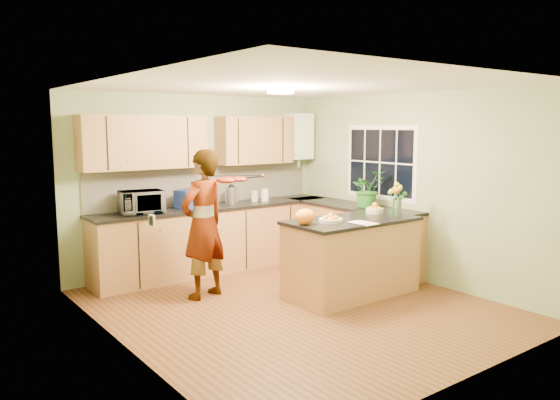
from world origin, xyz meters
TOP-DOWN VIEW (x-y plane):
  - floor at (0.00, 0.00)m, footprint 4.50×4.50m
  - ceiling at (0.00, 0.00)m, footprint 4.00×4.50m
  - wall_back at (0.00, 2.25)m, footprint 4.00×0.02m
  - wall_front at (0.00, -2.25)m, footprint 4.00×0.02m
  - wall_left at (-2.00, 0.00)m, footprint 0.02×4.50m
  - wall_right at (2.00, 0.00)m, footprint 0.02×4.50m
  - back_counter at (0.10, 1.95)m, footprint 3.64×0.62m
  - right_counter at (1.70, 0.85)m, footprint 0.62×2.24m
  - splashback at (0.10, 2.23)m, footprint 3.60×0.02m
  - upper_cabinets at (-0.18, 2.08)m, footprint 3.20×0.34m
  - boiler at (1.70, 2.09)m, footprint 0.40×0.30m
  - window_right at (1.99, 0.60)m, footprint 0.01×1.30m
  - light_switch at (-1.99, -0.60)m, footprint 0.02×0.09m
  - ceiling_lamp at (0.00, 0.30)m, footprint 0.30×0.30m
  - peninsula_island at (0.84, -0.03)m, footprint 1.64×0.84m
  - fruit_dish at (0.49, -0.03)m, footprint 0.28×0.28m
  - orange_bowl at (1.39, 0.12)m, footprint 0.23×0.23m
  - flower_vase at (1.44, -0.21)m, footprint 0.26×0.26m
  - orange_bag at (0.14, 0.02)m, footprint 0.29×0.26m
  - papers at (0.74, -0.33)m, footprint 0.21×0.29m
  - violinist at (-0.66, 0.95)m, footprint 0.75×0.60m
  - violin at (-0.46, 0.73)m, footprint 0.61×0.53m
  - microwave at (-1.04, 1.92)m, footprint 0.58×0.43m
  - blue_box at (-0.35, 1.95)m, footprint 0.38×0.33m
  - kettle at (0.36, 1.97)m, footprint 0.18×0.18m
  - jar_cream at (0.77, 1.99)m, footprint 0.12×0.12m
  - jar_white at (0.92, 1.93)m, footprint 0.15×0.15m
  - potted_plant at (1.70, 0.55)m, footprint 0.52×0.46m

SIDE VIEW (x-z plane):
  - floor at x=0.00m, z-range 0.00..0.00m
  - back_counter at x=0.10m, z-range 0.00..0.94m
  - right_counter at x=1.70m, z-range 0.00..0.94m
  - peninsula_island at x=0.84m, z-range 0.00..0.94m
  - violinist at x=-0.66m, z-range 0.00..1.79m
  - papers at x=0.74m, z-range 0.94..0.95m
  - fruit_dish at x=0.49m, z-range 0.93..1.03m
  - orange_bowl at x=1.39m, z-range 0.93..1.06m
  - jar_cream at x=0.77m, z-range 0.94..1.10m
  - jar_white at x=0.92m, z-range 0.94..1.12m
  - orange_bag at x=0.14m, z-range 0.94..1.13m
  - blue_box at x=-0.35m, z-range 0.94..1.20m
  - kettle at x=0.36m, z-range 0.91..1.24m
  - microwave at x=-1.04m, z-range 0.94..1.24m
  - potted_plant at x=1.70m, z-range 0.94..1.46m
  - splashback at x=0.10m, z-range 0.94..1.46m
  - wall_back at x=0.00m, z-range 0.00..2.50m
  - wall_front at x=0.00m, z-range 0.00..2.50m
  - wall_left at x=-2.00m, z-range 0.00..2.50m
  - wall_right at x=2.00m, z-range 0.00..2.50m
  - flower_vase at x=1.44m, z-range 1.02..1.51m
  - light_switch at x=-1.99m, z-range 1.26..1.34m
  - violin at x=-0.46m, z-range 1.36..1.51m
  - window_right at x=1.99m, z-range 1.02..2.08m
  - upper_cabinets at x=-0.18m, z-range 1.50..2.20m
  - boiler at x=1.70m, z-range 1.47..2.33m
  - ceiling_lamp at x=0.00m, z-range 2.43..2.50m
  - ceiling at x=0.00m, z-range 2.49..2.51m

